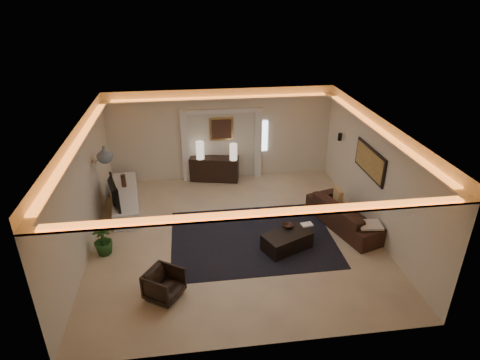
{
  "coord_description": "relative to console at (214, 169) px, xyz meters",
  "views": [
    {
      "loc": [
        -1.03,
        -8.55,
        5.76
      ],
      "look_at": [
        0.2,
        0.6,
        1.25
      ],
      "focal_mm": 30.32,
      "sensor_mm": 36.0,
      "label": 1
    }
  ],
  "objects": [
    {
      "name": "area_rug",
      "position": [
        0.67,
        -3.45,
        -0.39
      ],
      "size": [
        4.0,
        3.0,
        0.01
      ],
      "primitive_type": "cube",
      "color": "black",
      "rests_on": "ground"
    },
    {
      "name": "art_panel_frame",
      "position": [
        3.74,
        -2.95,
        1.3
      ],
      "size": [
        0.04,
        1.64,
        0.74
      ],
      "primitive_type": "cube",
      "color": "black",
      "rests_on": "wall_right"
    },
    {
      "name": "throw_pillow",
      "position": [
        3.17,
        -2.57,
        0.15
      ],
      "size": [
        0.13,
        0.43,
        0.43
      ],
      "primitive_type": "cube",
      "rotation": [
        0.0,
        0.0,
        -0.01
      ],
      "color": "tan",
      "rests_on": "sofa"
    },
    {
      "name": "painting_canvas",
      "position": [
        0.27,
        0.19,
        1.25
      ],
      "size": [
        0.62,
        0.02,
        0.62
      ],
      "primitive_type": "cube",
      "color": "#4C2D1E",
      "rests_on": "wall_back"
    },
    {
      "name": "wall_sconce",
      "position": [
        3.65,
        -1.05,
        1.28
      ],
      "size": [
        0.12,
        0.12,
        0.22
      ],
      "primitive_type": "cylinder",
      "color": "black",
      "rests_on": "wall_right"
    },
    {
      "name": "magazine",
      "position": [
        1.99,
        -3.67,
        0.02
      ],
      "size": [
        0.3,
        0.24,
        0.03
      ],
      "primitive_type": "cube",
      "rotation": [
        0.0,
        0.0,
        0.15
      ],
      "color": "white",
      "rests_on": "coffee_table"
    },
    {
      "name": "coffee_table",
      "position": [
        1.42,
        -3.98,
        -0.2
      ],
      "size": [
        1.28,
        1.03,
        0.42
      ],
      "primitive_type": "cube",
      "rotation": [
        0.0,
        0.0,
        0.43
      ],
      "color": "black",
      "rests_on": "ground"
    },
    {
      "name": "wall_front",
      "position": [
        0.27,
        -6.75,
        1.05
      ],
      "size": [
        7.0,
        0.0,
        7.0
      ],
      "primitive_type": "plane",
      "rotation": [
        -1.57,
        0.0,
        0.0
      ],
      "color": "beige",
      "rests_on": "ground"
    },
    {
      "name": "daylight_slit",
      "position": [
        1.62,
        0.23,
        0.95
      ],
      "size": [
        0.25,
        0.03,
        1.0
      ],
      "primitive_type": "cube",
      "color": "white",
      "rests_on": "wall_back"
    },
    {
      "name": "ginger_jar",
      "position": [
        -2.88,
        -2.03,
        1.48
      ],
      "size": [
        0.49,
        0.49,
        0.42
      ],
      "primitive_type": "imported",
      "rotation": [
        0.0,
        0.0,
        0.25
      ],
      "color": "slate",
      "rests_on": "wall_niche"
    },
    {
      "name": "painting_frame",
      "position": [
        0.27,
        0.22,
        1.25
      ],
      "size": [
        0.74,
        0.04,
        0.74
      ],
      "primitive_type": "cube",
      "color": "tan",
      "rests_on": "wall_back"
    },
    {
      "name": "console",
      "position": [
        0.0,
        0.0,
        0.0
      ],
      "size": [
        1.6,
        0.79,
        0.77
      ],
      "primitive_type": "cube",
      "rotation": [
        0.0,
        0.0,
        -0.21
      ],
      "color": "black",
      "rests_on": "ground"
    },
    {
      "name": "plant",
      "position": [
        -2.88,
        -3.6,
        -0.01
      ],
      "size": [
        0.44,
        0.44,
        0.77
      ],
      "primitive_type": "imported",
      "rotation": [
        0.0,
        0.0,
        0.02
      ],
      "color": "#1F4418",
      "rests_on": "ground"
    },
    {
      "name": "wall_right",
      "position": [
        3.77,
        -3.25,
        1.05
      ],
      "size": [
        0.0,
        7.0,
        7.0
      ],
      "primitive_type": "plane",
      "rotation": [
        1.57,
        0.0,
        -1.57
      ],
      "color": "beige",
      "rests_on": "ground"
    },
    {
      "name": "wall_niche",
      "position": [
        -3.17,
        -1.85,
        1.25
      ],
      "size": [
        0.1,
        0.55,
        0.04
      ],
      "primitive_type": "cube",
      "color": "silver",
      "rests_on": "wall_left"
    },
    {
      "name": "bowl",
      "position": [
        1.51,
        -3.67,
        0.04
      ],
      "size": [
        0.35,
        0.35,
        0.07
      ],
      "primitive_type": "imported",
      "rotation": [
        0.0,
        0.0,
        0.43
      ],
      "color": "black",
      "rests_on": "coffee_table"
    },
    {
      "name": "wall_left",
      "position": [
        -3.23,
        -3.25,
        1.05
      ],
      "size": [
        0.0,
        7.0,
        7.0
      ],
      "primitive_type": "plane",
      "rotation": [
        1.57,
        0.0,
        1.57
      ],
      "color": "beige",
      "rests_on": "ground"
    },
    {
      "name": "tv",
      "position": [
        -2.88,
        -2.09,
        0.39
      ],
      "size": [
        1.17,
        0.48,
        0.68
      ],
      "primitive_type": "imported",
      "rotation": [
        0.0,
        0.0,
        1.86
      ],
      "color": "black",
      "rests_on": "media_ledge"
    },
    {
      "name": "figurine",
      "position": [
        -2.68,
        -1.05,
        0.24
      ],
      "size": [
        0.17,
        0.17,
        0.36
      ],
      "primitive_type": "cylinder",
      "rotation": [
        0.0,
        0.0,
        -0.38
      ],
      "color": "#3F241A",
      "rests_on": "media_ledge"
    },
    {
      "name": "ceiling",
      "position": [
        0.27,
        -3.25,
        2.5
      ],
      "size": [
        7.0,
        7.0,
        0.0
      ],
      "primitive_type": "plane",
      "rotation": [
        3.14,
        0.0,
        0.0
      ],
      "color": "white",
      "rests_on": "ground"
    },
    {
      "name": "art_panel_gold",
      "position": [
        3.72,
        -2.95,
        1.3
      ],
      "size": [
        0.02,
        1.5,
        0.62
      ],
      "primitive_type": "cube",
      "color": "tan",
      "rests_on": "wall_right"
    },
    {
      "name": "wall_back",
      "position": [
        0.27,
        0.25,
        1.05
      ],
      "size": [
        7.0,
        0.0,
        7.0
      ],
      "primitive_type": "plane",
      "rotation": [
        1.57,
        0.0,
        0.0
      ],
      "color": "beige",
      "rests_on": "ground"
    },
    {
      "name": "pilaster_left",
      "position": [
        -0.88,
        0.15,
        0.7
      ],
      "size": [
        0.22,
        0.2,
        2.2
      ],
      "primitive_type": "cube",
      "color": "silver",
      "rests_on": "ground"
    },
    {
      "name": "sofa",
      "position": [
        3.18,
        -3.21,
        -0.05
      ],
      "size": [
        2.53,
        1.6,
        0.69
      ],
      "primitive_type": "imported",
      "rotation": [
        0.0,
        0.0,
        1.88
      ],
      "color": "#3A2511",
      "rests_on": "ground"
    },
    {
      "name": "floor",
      "position": [
        0.27,
        -3.25,
        -0.4
      ],
      "size": [
        7.0,
        7.0,
        0.0
      ],
      "primitive_type": "plane",
      "color": "beige",
      "rests_on": "ground"
    },
    {
      "name": "cove_soffit",
      "position": [
        0.27,
        -3.25,
        2.22
      ],
      "size": [
        7.0,
        7.0,
        0.04
      ],
      "primitive_type": "cube",
      "color": "silver",
      "rests_on": "ceiling"
    },
    {
      "name": "alcove_header",
      "position": [
        0.27,
        0.15,
        1.85
      ],
      "size": [
        2.52,
        0.2,
        0.12
      ],
      "primitive_type": "cube",
      "color": "silver",
      "rests_on": "wall_back"
    },
    {
      "name": "throw_blanket",
      "position": [
        3.42,
        -4.07,
        0.15
      ],
      "size": [
        0.58,
        0.49,
        0.06
      ],
      "primitive_type": "cube",
      "rotation": [
        0.0,
        0.0,
        -0.1
      ],
      "color": "beige",
      "rests_on": "sofa"
    },
    {
      "name": "lamp_right",
      "position": [
        0.59,
        -0.24,
        0.69
      ],
      "size": [
        0.28,
        0.28,
        0.52
      ],
      "primitive_type": "cylinder",
      "rotation": [
        0.0,
        0.0,
        0.25
      ],
      "color": "#FAE4CA",
      "rests_on": "console"
    },
    {
      "name": "lamp_left",
      "position": [
        -0.43,
        -0.02,
        0.69
      ],
      "size": [
        0.28,
        0.28,
        0.56
      ],
      "primitive_type": "cylinder",
      "rotation": [
        0.0,
        0.0,
        -0.13
      ],
      "color": "white",
      "rests_on": "console"
    },
    {
      "name": "armchair",
      "position": [
        -1.42,
        -5.27,
        -0.09
      ],
      "size": [
        0.92,
        0.92,
        0.61
      ],
      "primitive_type": "imported",
      "rotation": [
        0.0,
        0.0,
        0.99
      ],
      "color": "#332A1E",
      "rests_on": "ground"
    },
    {
      "name": "media_ledge",
      "position": [
        -2.63,
        -1.39,
        -0.18
      ],
      "size": [
        1.0,
        2.72,
        0.5
      ],
      "primitive_type": "cube",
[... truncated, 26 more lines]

